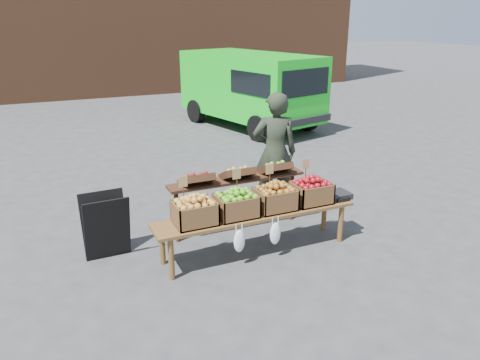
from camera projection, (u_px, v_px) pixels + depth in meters
name	position (u px, v px, depth m)	size (l,w,h in m)	color
ground	(185.00, 261.00, 5.97)	(80.00, 80.00, 0.00)	#3F3F42
delivery_van	(250.00, 91.00, 12.83)	(2.03, 4.43, 1.98)	#0ED41D
vendor	(275.00, 152.00, 7.27)	(0.69, 0.45, 1.89)	#252C1F
chalkboard_sign	(106.00, 226.00, 5.95)	(0.57, 0.31, 0.86)	black
back_table	(237.00, 197.00, 6.67)	(2.10, 0.44, 1.04)	#371F12
display_bench	(256.00, 232.00, 6.11)	(2.70, 0.56, 0.57)	brown
crate_golden_apples	(195.00, 213.00, 5.64)	(0.50, 0.40, 0.28)	gold
crate_russet_pears	(236.00, 206.00, 5.86)	(0.50, 0.40, 0.28)	#3D9E15
crate_red_apples	(275.00, 199.00, 6.07)	(0.50, 0.40, 0.28)	#AB601E
crate_green_apples	(311.00, 193.00, 6.28)	(0.50, 0.40, 0.28)	maroon
weighing_scale	(337.00, 195.00, 6.48)	(0.34, 0.30, 0.08)	black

